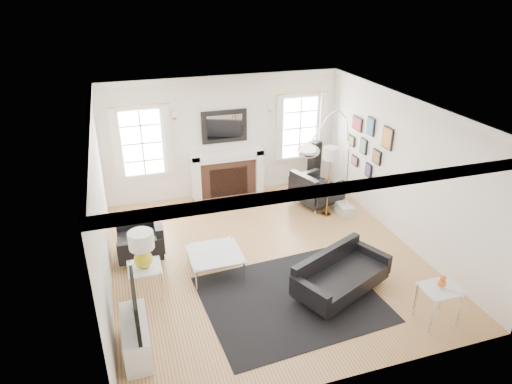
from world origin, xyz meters
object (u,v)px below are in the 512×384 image
object	(u,v)px
sofa	(339,276)
arc_floor_lamp	(330,168)
fireplace	(228,174)
armchair_left	(143,241)
gourd_lamp	(142,247)
coffee_table	(215,254)
armchair_right	(315,190)

from	to	relation	value
sofa	arc_floor_lamp	xyz separation A→B (m)	(0.62, 1.76, 1.13)
fireplace	sofa	size ratio (longest dim) A/B	0.92
armchair_left	arc_floor_lamp	world-z (taller)	arc_floor_lamp
gourd_lamp	arc_floor_lamp	distance (m)	3.79
fireplace	gourd_lamp	distance (m)	3.99
fireplace	armchair_left	distance (m)	3.02
coffee_table	fireplace	bearing A→B (deg)	71.54
sofa	coffee_table	bearing A→B (deg)	147.98
fireplace	arc_floor_lamp	xyz separation A→B (m)	(1.43, -2.35, 0.88)
fireplace	arc_floor_lamp	size ratio (longest dim) A/B	0.64
armchair_right	gourd_lamp	bearing A→B (deg)	-150.70
armchair_right	sofa	bearing A→B (deg)	-107.01
sofa	coffee_table	world-z (taller)	sofa
coffee_table	gourd_lamp	world-z (taller)	gourd_lamp
armchair_left	arc_floor_lamp	bearing A→B (deg)	-3.66
coffee_table	arc_floor_lamp	distance (m)	2.72
sofa	gourd_lamp	world-z (taller)	gourd_lamp
gourd_lamp	armchair_right	bearing A→B (deg)	29.30
armchair_left	armchair_right	world-z (taller)	armchair_right
fireplace	sofa	xyz separation A→B (m)	(0.81, -4.11, -0.24)
sofa	gourd_lamp	xyz separation A→B (m)	(-3.01, 0.80, 0.64)
armchair_right	arc_floor_lamp	distance (m)	1.66
coffee_table	sofa	bearing A→B (deg)	-32.02
fireplace	arc_floor_lamp	distance (m)	2.89
armchair_right	coffee_table	world-z (taller)	armchair_right
arc_floor_lamp	sofa	bearing A→B (deg)	-109.25
armchair_left	fireplace	bearing A→B (deg)	44.72
armchair_left	coffee_table	bearing A→B (deg)	-36.97
sofa	armchair_left	distance (m)	3.56
arc_floor_lamp	gourd_lamp	bearing A→B (deg)	-165.18
fireplace	gourd_lamp	size ratio (longest dim) A/B	2.71
armchair_right	arc_floor_lamp	world-z (taller)	arc_floor_lamp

